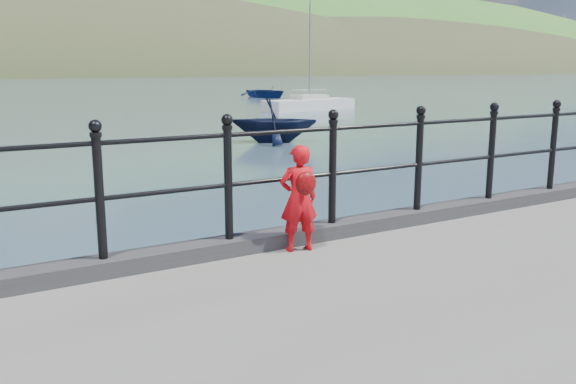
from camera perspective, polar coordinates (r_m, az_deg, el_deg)
ground at (r=6.69m, az=-1.11°, el=-12.84°), size 600.00×600.00×0.00m
kerb at (r=6.19m, az=-0.46°, el=-4.25°), size 60.00×0.30×0.15m
railing at (r=6.03m, az=-0.47°, el=2.60°), size 18.11×0.11×1.20m
far_shore at (r=249.46m, az=-21.23°, el=5.02°), size 830.00×200.00×156.00m
child at (r=5.88m, az=1.03°, el=-0.53°), size 0.43×0.35×1.04m
launch_blue at (r=56.57m, az=-2.00°, el=9.34°), size 4.14×5.36×1.03m
launch_navy at (r=22.84m, az=-1.31°, el=6.74°), size 4.09×3.96×1.65m
sailboat_near at (r=39.95m, az=2.02°, el=8.14°), size 6.74×2.79×8.95m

